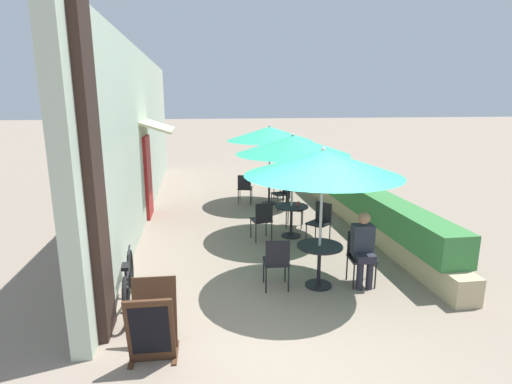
{
  "coord_description": "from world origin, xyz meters",
  "views": [
    {
      "loc": [
        -1.13,
        -4.38,
        3.01
      ],
      "look_at": [
        0.15,
        4.15,
        1.0
      ],
      "focal_mm": 28.0,
      "sensor_mm": 36.0,
      "label": 1
    }
  ],
  "objects_px": {
    "patio_umbrella_near": "(323,163)",
    "cafe_chair_mid_right": "(320,220)",
    "coffee_cup_far": "(265,178)",
    "seated_patron_near_left": "(363,246)",
    "patio_umbrella_mid": "(293,145)",
    "cafe_chair_near_left": "(360,253)",
    "patio_table_mid": "(291,215)",
    "patio_table_far": "(269,187)",
    "cafe_chair_mid_back": "(292,206)",
    "menu_board": "(153,322)",
    "cafe_chair_mid_left": "(262,218)",
    "cafe_chair_far_back": "(280,182)",
    "bicycle_leaning": "(128,283)",
    "cafe_chair_far_right": "(283,191)",
    "cafe_chair_far_left": "(245,187)",
    "coffee_cup_mid": "(298,204)",
    "patio_table_near": "(319,257)",
    "patio_umbrella_far": "(270,134)",
    "cafe_chair_near_right": "(277,260)"
  },
  "relations": [
    {
      "from": "patio_umbrella_near",
      "to": "coffee_cup_far",
      "type": "relative_size",
      "value": 27.32
    },
    {
      "from": "cafe_chair_near_left",
      "to": "coffee_cup_mid",
      "type": "relative_size",
      "value": 9.67
    },
    {
      "from": "cafe_chair_mid_right",
      "to": "cafe_chair_far_left",
      "type": "bearing_deg",
      "value": -21.06
    },
    {
      "from": "coffee_cup_far",
      "to": "cafe_chair_near_right",
      "type": "bearing_deg",
      "value": -98.01
    },
    {
      "from": "patio_umbrella_near",
      "to": "cafe_chair_mid_right",
      "type": "distance_m",
      "value": 2.57
    },
    {
      "from": "cafe_chair_far_left",
      "to": "cafe_chair_far_back",
      "type": "distance_m",
      "value": 1.24
    },
    {
      "from": "patio_umbrella_mid",
      "to": "menu_board",
      "type": "relative_size",
      "value": 2.78
    },
    {
      "from": "patio_umbrella_near",
      "to": "patio_table_far",
      "type": "bearing_deg",
      "value": 88.36
    },
    {
      "from": "seated_patron_near_left",
      "to": "cafe_chair_far_right",
      "type": "distance_m",
      "value": 4.8
    },
    {
      "from": "cafe_chair_mid_back",
      "to": "coffee_cup_mid",
      "type": "relative_size",
      "value": 9.67
    },
    {
      "from": "cafe_chair_mid_back",
      "to": "cafe_chair_far_back",
      "type": "relative_size",
      "value": 1.0
    },
    {
      "from": "patio_umbrella_mid",
      "to": "cafe_chair_far_left",
      "type": "xyz_separation_m",
      "value": [
        -0.68,
        3.01,
        -1.54
      ]
    },
    {
      "from": "cafe_chair_far_back",
      "to": "coffee_cup_far",
      "type": "height_order",
      "value": "cafe_chair_far_back"
    },
    {
      "from": "cafe_chair_near_left",
      "to": "bicycle_leaning",
      "type": "bearing_deg",
      "value": 6.78
    },
    {
      "from": "cafe_chair_near_right",
      "to": "patio_table_mid",
      "type": "xyz_separation_m",
      "value": [
        0.84,
        2.49,
        -0.01
      ]
    },
    {
      "from": "cafe_chair_mid_right",
      "to": "patio_table_mid",
      "type": "bearing_deg",
      "value": 6.13
    },
    {
      "from": "cafe_chair_mid_right",
      "to": "menu_board",
      "type": "relative_size",
      "value": 0.98
    },
    {
      "from": "patio_umbrella_mid",
      "to": "patio_umbrella_near",
      "type": "bearing_deg",
      "value": -92.87
    },
    {
      "from": "cafe_chair_far_left",
      "to": "patio_umbrella_far",
      "type": "bearing_deg",
      "value": 6.13
    },
    {
      "from": "cafe_chair_mid_left",
      "to": "cafe_chair_far_left",
      "type": "height_order",
      "value": "same"
    },
    {
      "from": "patio_umbrella_near",
      "to": "patio_table_mid",
      "type": "height_order",
      "value": "patio_umbrella_near"
    },
    {
      "from": "cafe_chair_mid_left",
      "to": "patio_table_far",
      "type": "height_order",
      "value": "cafe_chair_mid_left"
    },
    {
      "from": "cafe_chair_far_left",
      "to": "coffee_cup_far",
      "type": "distance_m",
      "value": 0.65
    },
    {
      "from": "cafe_chair_near_left",
      "to": "cafe_chair_near_right",
      "type": "distance_m",
      "value": 1.43
    },
    {
      "from": "patio_table_near",
      "to": "patio_umbrella_mid",
      "type": "relative_size",
      "value": 0.3
    },
    {
      "from": "patio_table_near",
      "to": "cafe_chair_mid_back",
      "type": "relative_size",
      "value": 0.85
    },
    {
      "from": "seated_patron_near_left",
      "to": "bicycle_leaning",
      "type": "relative_size",
      "value": 0.74
    },
    {
      "from": "cafe_chair_far_right",
      "to": "coffee_cup_far",
      "type": "bearing_deg",
      "value": 11.95
    },
    {
      "from": "bicycle_leaning",
      "to": "patio_table_near",
      "type": "bearing_deg",
      "value": -2.21
    },
    {
      "from": "coffee_cup_mid",
      "to": "menu_board",
      "type": "xyz_separation_m",
      "value": [
        -2.78,
        -3.93,
        -0.32
      ]
    },
    {
      "from": "patio_table_near",
      "to": "patio_umbrella_far",
      "type": "bearing_deg",
      "value": 88.36
    },
    {
      "from": "patio_umbrella_near",
      "to": "cafe_chair_near_right",
      "type": "height_order",
      "value": "patio_umbrella_near"
    },
    {
      "from": "seated_patron_near_left",
      "to": "patio_umbrella_mid",
      "type": "xyz_separation_m",
      "value": [
        -0.58,
        2.54,
        1.37
      ]
    },
    {
      "from": "cafe_chair_mid_back",
      "to": "cafe_chair_far_right",
      "type": "height_order",
      "value": "same"
    },
    {
      "from": "cafe_chair_near_right",
      "to": "cafe_chair_mid_left",
      "type": "bearing_deg",
      "value": 89.93
    },
    {
      "from": "cafe_chair_mid_left",
      "to": "bicycle_leaning",
      "type": "relative_size",
      "value": 0.52
    },
    {
      "from": "cafe_chair_near_left",
      "to": "patio_umbrella_far",
      "type": "relative_size",
      "value": 0.35
    },
    {
      "from": "patio_table_far",
      "to": "cafe_chair_mid_left",
      "type": "bearing_deg",
      "value": -103.02
    },
    {
      "from": "cafe_chair_far_right",
      "to": "cafe_chair_far_left",
      "type": "bearing_deg",
      "value": 36.13
    },
    {
      "from": "cafe_chair_mid_right",
      "to": "cafe_chair_far_right",
      "type": "height_order",
      "value": "same"
    },
    {
      "from": "cafe_chair_far_left",
      "to": "cafe_chair_far_right",
      "type": "bearing_deg",
      "value": -23.87
    },
    {
      "from": "cafe_chair_mid_right",
      "to": "coffee_cup_far",
      "type": "height_order",
      "value": "cafe_chair_mid_right"
    },
    {
      "from": "coffee_cup_mid",
      "to": "cafe_chair_far_back",
      "type": "height_order",
      "value": "cafe_chair_far_back"
    },
    {
      "from": "coffee_cup_mid",
      "to": "coffee_cup_far",
      "type": "relative_size",
      "value": 1.0
    },
    {
      "from": "patio_table_near",
      "to": "patio_umbrella_far",
      "type": "distance_m",
      "value": 5.59
    },
    {
      "from": "patio_table_near",
      "to": "patio_table_mid",
      "type": "xyz_separation_m",
      "value": [
        0.12,
        2.46,
        0.0
      ]
    },
    {
      "from": "cafe_chair_near_left",
      "to": "bicycle_leaning",
      "type": "height_order",
      "value": "cafe_chair_near_left"
    },
    {
      "from": "cafe_chair_near_left",
      "to": "cafe_chair_mid_right",
      "type": "distance_m",
      "value": 1.93
    },
    {
      "from": "cafe_chair_near_left",
      "to": "patio_table_mid",
      "type": "xyz_separation_m",
      "value": [
        -0.59,
        2.43,
        -0.01
      ]
    },
    {
      "from": "cafe_chair_mid_back",
      "to": "menu_board",
      "type": "distance_m",
      "value": 5.42
    }
  ]
}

